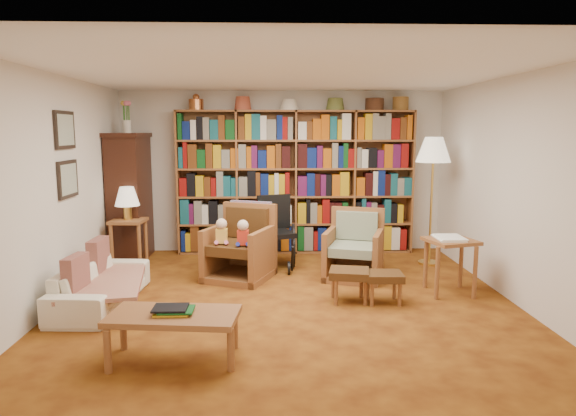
{
  "coord_description": "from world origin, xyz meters",
  "views": [
    {
      "loc": [
        -0.19,
        -5.55,
        1.89
      ],
      "look_at": [
        0.02,
        0.6,
        0.96
      ],
      "focal_mm": 32.0,
      "sensor_mm": 36.0,
      "label": 1
    }
  ],
  "objects_px": {
    "armchair_leather": "(239,247)",
    "side_table_papers": "(450,249)",
    "footstool_a": "(349,275)",
    "footstool_b": "(384,278)",
    "side_table_lamp": "(129,232)",
    "wheelchair": "(274,235)",
    "armchair_sage": "(352,251)",
    "coffee_table": "(174,319)",
    "sofa": "(101,284)",
    "floor_lamp": "(433,155)"
  },
  "relations": [
    {
      "from": "floor_lamp",
      "to": "side_table_papers",
      "type": "height_order",
      "value": "floor_lamp"
    },
    {
      "from": "sofa",
      "to": "footstool_b",
      "type": "xyz_separation_m",
      "value": [
        3.11,
        -0.05,
        0.05
      ]
    },
    {
      "from": "footstool_b",
      "to": "footstool_a",
      "type": "bearing_deg",
      "value": 170.97
    },
    {
      "from": "footstool_b",
      "to": "side_table_papers",
      "type": "bearing_deg",
      "value": 20.37
    },
    {
      "from": "side_table_lamp",
      "to": "floor_lamp",
      "type": "height_order",
      "value": "floor_lamp"
    },
    {
      "from": "wheelchair",
      "to": "footstool_b",
      "type": "height_order",
      "value": "wheelchair"
    },
    {
      "from": "sofa",
      "to": "armchair_leather",
      "type": "xyz_separation_m",
      "value": [
        1.45,
        1.05,
        0.16
      ]
    },
    {
      "from": "armchair_leather",
      "to": "side_table_papers",
      "type": "distance_m",
      "value": 2.62
    },
    {
      "from": "footstool_b",
      "to": "armchair_leather",
      "type": "bearing_deg",
      "value": 146.39
    },
    {
      "from": "side_table_lamp",
      "to": "wheelchair",
      "type": "height_order",
      "value": "wheelchair"
    },
    {
      "from": "armchair_sage",
      "to": "side_table_papers",
      "type": "relative_size",
      "value": 1.37
    },
    {
      "from": "footstool_b",
      "to": "coffee_table",
      "type": "relative_size",
      "value": 0.38
    },
    {
      "from": "sofa",
      "to": "armchair_leather",
      "type": "relative_size",
      "value": 1.51
    },
    {
      "from": "sofa",
      "to": "armchair_sage",
      "type": "distance_m",
      "value": 3.1
    },
    {
      "from": "armchair_leather",
      "to": "footstool_a",
      "type": "distance_m",
      "value": 1.65
    },
    {
      "from": "armchair_sage",
      "to": "side_table_papers",
      "type": "height_order",
      "value": "armchair_sage"
    },
    {
      "from": "footstool_a",
      "to": "footstool_b",
      "type": "distance_m",
      "value": 0.38
    },
    {
      "from": "side_table_lamp",
      "to": "armchair_leather",
      "type": "relative_size",
      "value": 0.66
    },
    {
      "from": "wheelchair",
      "to": "sofa",
      "type": "bearing_deg",
      "value": -141.37
    },
    {
      "from": "side_table_lamp",
      "to": "armchair_leather",
      "type": "height_order",
      "value": "armchair_leather"
    },
    {
      "from": "footstool_b",
      "to": "coffee_table",
      "type": "xyz_separation_m",
      "value": [
        -2.05,
        -1.36,
        0.08
      ]
    },
    {
      "from": "wheelchair",
      "to": "side_table_papers",
      "type": "xyz_separation_m",
      "value": [
        2.04,
        -1.26,
        0.08
      ]
    },
    {
      "from": "side_table_lamp",
      "to": "coffee_table",
      "type": "xyz_separation_m",
      "value": [
        1.16,
        -2.94,
        -0.15
      ]
    },
    {
      "from": "side_table_lamp",
      "to": "armchair_sage",
      "type": "bearing_deg",
      "value": -9.56
    },
    {
      "from": "floor_lamp",
      "to": "side_table_papers",
      "type": "xyz_separation_m",
      "value": [
        -0.18,
        -1.33,
        -1.02
      ]
    },
    {
      "from": "side_table_papers",
      "to": "coffee_table",
      "type": "xyz_separation_m",
      "value": [
        -2.89,
        -1.67,
        -0.18
      ]
    },
    {
      "from": "sofa",
      "to": "side_table_papers",
      "type": "bearing_deg",
      "value": -82.64
    },
    {
      "from": "side_table_papers",
      "to": "coffee_table",
      "type": "distance_m",
      "value": 3.35
    },
    {
      "from": "armchair_leather",
      "to": "armchair_sage",
      "type": "distance_m",
      "value": 1.48
    },
    {
      "from": "side_table_lamp",
      "to": "floor_lamp",
      "type": "relative_size",
      "value": 0.38
    },
    {
      "from": "armchair_sage",
      "to": "floor_lamp",
      "type": "distance_m",
      "value": 1.81
    },
    {
      "from": "armchair_sage",
      "to": "wheelchair",
      "type": "height_order",
      "value": "wheelchair"
    },
    {
      "from": "armchair_sage",
      "to": "footstool_a",
      "type": "xyz_separation_m",
      "value": [
        -0.2,
        -1.01,
        -0.04
      ]
    },
    {
      "from": "wheelchair",
      "to": "footstool_a",
      "type": "distance_m",
      "value": 1.73
    },
    {
      "from": "floor_lamp",
      "to": "footstool_b",
      "type": "distance_m",
      "value": 2.32
    },
    {
      "from": "side_table_papers",
      "to": "armchair_sage",
      "type": "bearing_deg",
      "value": 143.35
    },
    {
      "from": "floor_lamp",
      "to": "side_table_papers",
      "type": "distance_m",
      "value": 1.69
    },
    {
      "from": "footstool_b",
      "to": "coffee_table",
      "type": "height_order",
      "value": "coffee_table"
    },
    {
      "from": "wheelchair",
      "to": "coffee_table",
      "type": "relative_size",
      "value": 0.91
    },
    {
      "from": "floor_lamp",
      "to": "armchair_leather",
      "type": "bearing_deg",
      "value": -168.4
    },
    {
      "from": "armchair_leather",
      "to": "footstool_b",
      "type": "bearing_deg",
      "value": -33.61
    },
    {
      "from": "footstool_a",
      "to": "side_table_lamp",
      "type": "bearing_deg",
      "value": 151.72
    },
    {
      "from": "wheelchair",
      "to": "side_table_papers",
      "type": "height_order",
      "value": "wheelchair"
    },
    {
      "from": "side_table_lamp",
      "to": "sofa",
      "type": "bearing_deg",
      "value": -86.27
    },
    {
      "from": "sofa",
      "to": "armchair_sage",
      "type": "height_order",
      "value": "armchair_sage"
    },
    {
      "from": "wheelchair",
      "to": "footstool_a",
      "type": "bearing_deg",
      "value": -61.41
    },
    {
      "from": "sofa",
      "to": "wheelchair",
      "type": "relative_size",
      "value": 1.56
    },
    {
      "from": "sofa",
      "to": "wheelchair",
      "type": "bearing_deg",
      "value": -47.83
    },
    {
      "from": "armchair_leather",
      "to": "footstool_a",
      "type": "height_order",
      "value": "armchair_leather"
    },
    {
      "from": "armchair_sage",
      "to": "footstool_b",
      "type": "relative_size",
      "value": 2.23
    }
  ]
}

